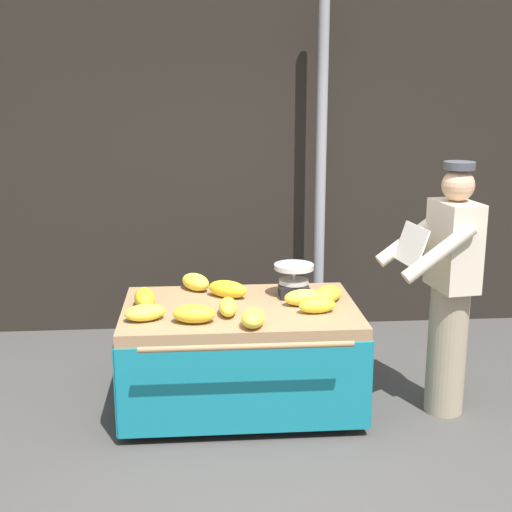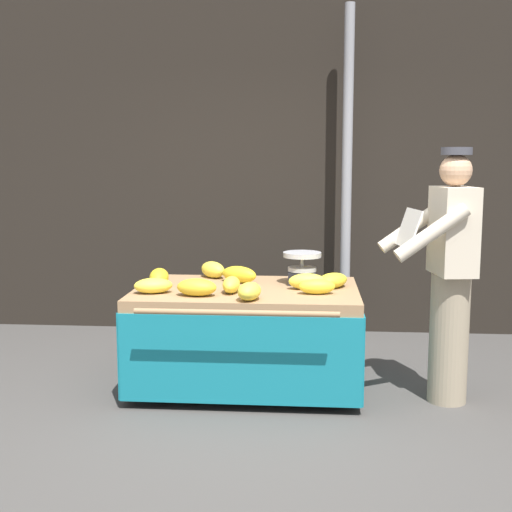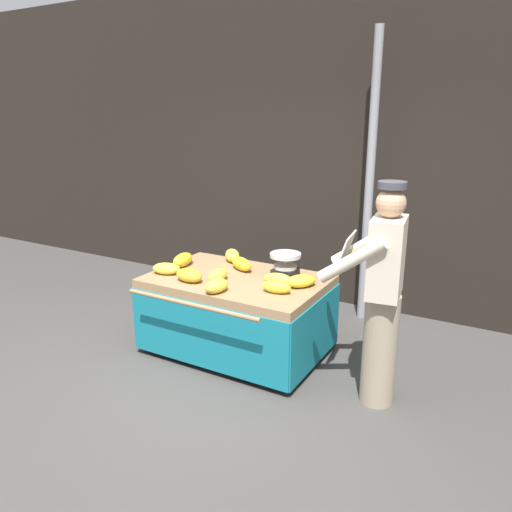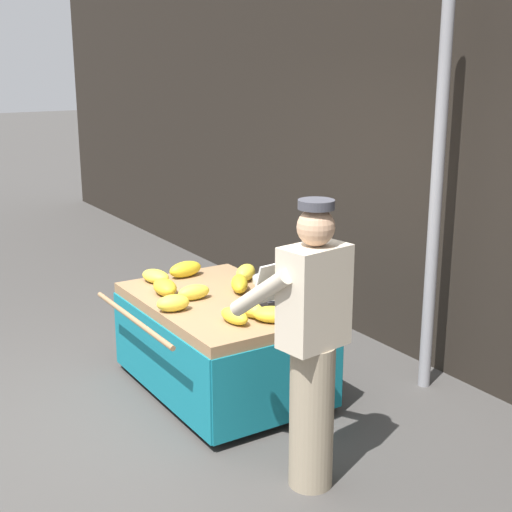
% 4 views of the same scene
% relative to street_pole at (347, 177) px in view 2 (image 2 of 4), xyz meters
% --- Properties ---
extents(ground_plane, '(60.00, 60.00, 0.00)m').
position_rel_street_pole_xyz_m(ground_plane, '(-0.63, -2.24, -1.48)').
color(ground_plane, '#423F3D').
extents(back_wall, '(16.00, 0.24, 3.65)m').
position_rel_street_pole_xyz_m(back_wall, '(-0.63, 0.42, 0.34)').
color(back_wall, black).
rests_on(back_wall, ground).
extents(street_pole, '(0.09, 0.09, 2.97)m').
position_rel_street_pole_xyz_m(street_pole, '(0.00, 0.00, 0.00)').
color(street_pole, gray).
rests_on(street_pole, ground).
extents(banana_cart, '(1.60, 1.25, 0.73)m').
position_rel_street_pole_xyz_m(banana_cart, '(-0.77, -1.36, -0.96)').
color(banana_cart, '#93704C').
rests_on(banana_cart, ground).
extents(weighing_scale, '(0.28, 0.28, 0.23)m').
position_rel_street_pole_xyz_m(weighing_scale, '(-0.38, -1.16, -0.64)').
color(weighing_scale, black).
rests_on(weighing_scale, banana_cart).
extents(banana_bunch_0, '(0.28, 0.14, 0.11)m').
position_rel_street_pole_xyz_m(banana_bunch_0, '(-0.34, -1.38, -0.70)').
color(banana_bunch_0, yellow).
rests_on(banana_bunch_0, banana_cart).
extents(banana_bunch_1, '(0.26, 0.15, 0.10)m').
position_rel_street_pole_xyz_m(banana_bunch_1, '(-0.27, -1.54, -0.70)').
color(banana_bunch_1, yellow).
rests_on(banana_bunch_1, banana_cart).
extents(banana_bunch_2, '(0.32, 0.25, 0.12)m').
position_rel_street_pole_xyz_m(banana_bunch_2, '(-0.84, -1.15, -0.69)').
color(banana_bunch_2, gold).
rests_on(banana_bunch_2, banana_cart).
extents(banana_bunch_3, '(0.29, 0.19, 0.12)m').
position_rel_street_pole_xyz_m(banana_bunch_3, '(-1.07, -1.66, -0.70)').
color(banana_bunch_3, gold).
rests_on(banana_bunch_3, banana_cart).
extents(banana_bunch_4, '(0.18, 0.26, 0.12)m').
position_rel_street_pole_xyz_m(banana_bunch_4, '(-0.71, -1.77, -0.70)').
color(banana_bunch_4, yellow).
rests_on(banana_bunch_4, banana_cart).
extents(banana_bunch_5, '(0.12, 0.25, 0.11)m').
position_rel_street_pole_xyz_m(banana_bunch_5, '(-0.86, -1.53, -0.70)').
color(banana_bunch_5, yellow).
rests_on(banana_bunch_5, banana_cart).
extents(banana_bunch_6, '(0.30, 0.32, 0.11)m').
position_rel_street_pole_xyz_m(banana_bunch_6, '(-0.16, -1.30, -0.70)').
color(banana_bunch_6, yellow).
rests_on(banana_bunch_6, banana_cart).
extents(banana_bunch_7, '(0.18, 0.31, 0.13)m').
position_rel_street_pole_xyz_m(banana_bunch_7, '(-1.41, -1.32, -0.69)').
color(banana_bunch_7, gold).
rests_on(banana_bunch_7, banana_cart).
extents(banana_bunch_8, '(0.30, 0.22, 0.11)m').
position_rel_street_pole_xyz_m(banana_bunch_8, '(-1.39, -1.60, -0.70)').
color(banana_bunch_8, yellow).
rests_on(banana_bunch_8, banana_cart).
extents(banana_bunch_9, '(0.27, 0.28, 0.13)m').
position_rel_street_pole_xyz_m(banana_bunch_9, '(-1.07, -0.96, -0.69)').
color(banana_bunch_9, yellow).
rests_on(banana_bunch_9, banana_cart).
extents(vendor_person, '(0.62, 0.57, 1.71)m').
position_rel_street_pole_xyz_m(vendor_person, '(0.61, -1.55, -0.61)').
color(vendor_person, gray).
rests_on(vendor_person, ground).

